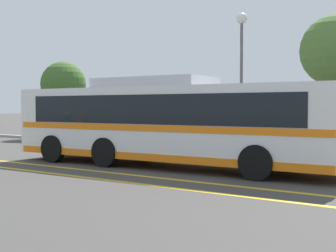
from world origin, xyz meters
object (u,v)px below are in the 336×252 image
Objects in this scene: parked_car_1 at (148,133)px; tree_0 at (336,51)px; parked_car_0 at (64,132)px; parked_car_2 at (270,139)px; transit_bus at (168,121)px; street_lamp at (241,50)px; tree_1 at (63,84)px.

parked_car_1 is 0.76× the size of tree_0.
parked_car_1 is at bearing -153.70° from tree_0.
parked_car_2 is (11.98, 0.37, 0.06)m from parked_car_0.
tree_0 reaches higher than parked_car_1.
transit_bus is 7.94m from street_lamp.
transit_bus is at bearing -132.83° from parked_car_1.
parked_car_0 is 0.65× the size of tree_0.
parked_car_2 is (6.13, 0.37, -0.07)m from parked_car_1.
tree_1 is at bearing -134.83° from parked_car_0.
street_lamp reaches higher than parked_car_2.
tree_1 reaches higher than parked_car_1.
parked_car_0 is 10.80m from street_lamp.
tree_1 is (-14.05, 8.21, 1.95)m from transit_bus.
transit_bus is 2.44× the size of tree_1.
parked_car_2 is 0.71× the size of tree_0.
transit_bus is 3.00× the size of parked_car_0.
tree_0 reaches higher than transit_bus.
tree_1 reaches higher than parked_car_2.
tree_0 reaches higher than parked_car_2.
tree_1 is at bearing 175.76° from street_lamp.
tree_1 is (-13.27, 0.98, -1.24)m from street_lamp.
street_lamp is at bearing -176.19° from transit_bus.
parked_car_1 is 5.99m from street_lamp.
tree_0 is (7.82, 3.86, 3.81)m from parked_car_1.
transit_bus is 2.57× the size of parked_car_1.
parked_car_2 is at bearing -10.41° from tree_1.
transit_bus reaches higher than parked_car_1.
parked_car_2 is at bearing -115.79° from tree_0.
transit_bus is 6.87m from parked_car_1.
parked_car_1 is at bearing -139.26° from transit_bus.
transit_bus is at bearing -109.63° from tree_0.
tree_0 is at bearing 158.07° from transit_bus.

